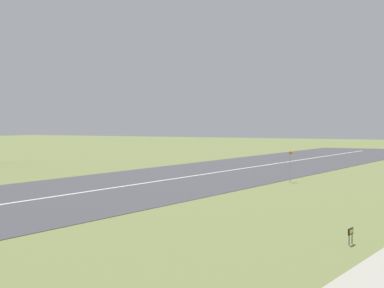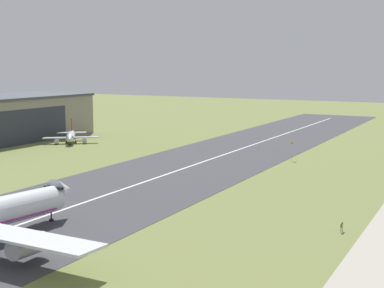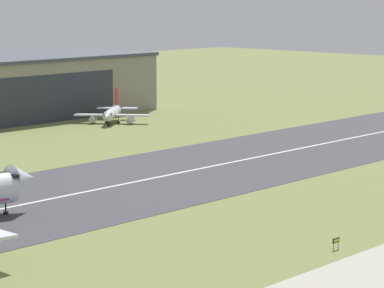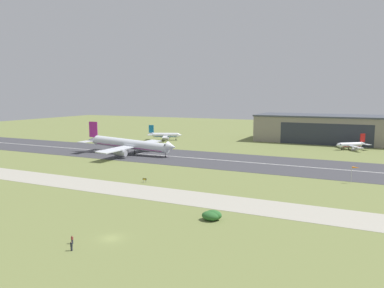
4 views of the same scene
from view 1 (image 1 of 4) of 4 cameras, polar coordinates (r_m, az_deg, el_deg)
ground_plane at (r=92.14m, az=13.35°, el=-5.44°), size 630.95×630.95×0.00m
runway_strip at (r=113.55m, az=-10.63°, el=-4.00°), size 390.95×40.84×0.06m
runway_centreline at (r=113.55m, az=-10.63°, el=-3.98°), size 351.85×0.70×0.01m
windsock_pole at (r=140.58m, az=7.64°, el=-0.79°), size 2.50×0.61×5.61m
runway_sign at (r=71.99m, az=12.00°, el=-6.61°), size 1.43×0.13×1.53m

